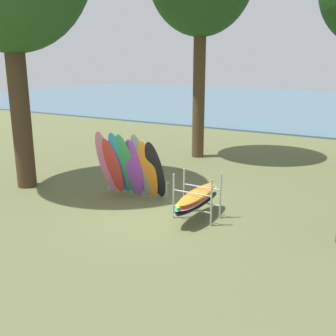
{
  "coord_description": "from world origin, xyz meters",
  "views": [
    {
      "loc": [
        5.53,
        -9.0,
        4.14
      ],
      "look_at": [
        -0.03,
        0.72,
        1.1
      ],
      "focal_mm": 42.49,
      "sensor_mm": 36.0,
      "label": 1
    }
  ],
  "objects": [
    {
      "name": "leaning_board_pile",
      "position": [
        -1.28,
        0.57,
        1.01
      ],
      "size": [
        2.25,
        1.22,
        2.14
      ],
      "color": "pink",
      "rests_on": "ground"
    },
    {
      "name": "board_storage_rack",
      "position": [
        1.2,
        0.12,
        0.55
      ],
      "size": [
        1.15,
        2.13,
        1.25
      ],
      "color": "#9EA0A5",
      "rests_on": "ground"
    },
    {
      "name": "lake_water",
      "position": [
        0.0,
        31.79,
        0.05
      ],
      "size": [
        80.0,
        36.0,
        0.1
      ],
      "primitive_type": "cube",
      "color": "#477084",
      "rests_on": "ground"
    },
    {
      "name": "ground_plane",
      "position": [
        0.0,
        0.0,
        0.0
      ],
      "size": [
        80.0,
        80.0,
        0.0
      ],
      "primitive_type": "plane",
      "color": "#60663D"
    }
  ]
}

